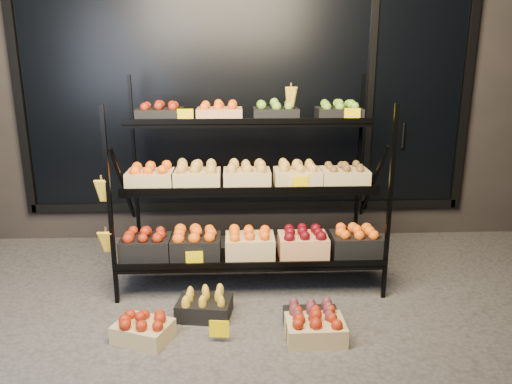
{
  "coord_description": "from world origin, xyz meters",
  "views": [
    {
      "loc": [
        -0.11,
        -3.3,
        1.84
      ],
      "look_at": [
        0.05,
        0.55,
        0.76
      ],
      "focal_mm": 35.0,
      "sensor_mm": 36.0,
      "label": 1
    }
  ],
  "objects_px": {
    "floor_crate_midleft": "(204,305)",
    "display_rack": "(248,187)",
    "floor_crate_left": "(143,328)",
    "floor_crate_midright": "(315,327)"
  },
  "relations": [
    {
      "from": "floor_crate_midleft",
      "to": "floor_crate_midright",
      "type": "distance_m",
      "value": 0.82
    },
    {
      "from": "floor_crate_left",
      "to": "floor_crate_midright",
      "type": "bearing_deg",
      "value": 19.64
    },
    {
      "from": "display_rack",
      "to": "floor_crate_left",
      "type": "relative_size",
      "value": 5.12
    },
    {
      "from": "display_rack",
      "to": "floor_crate_left",
      "type": "height_order",
      "value": "display_rack"
    },
    {
      "from": "floor_crate_midright",
      "to": "floor_crate_midleft",
      "type": "bearing_deg",
      "value": 155.43
    },
    {
      "from": "display_rack",
      "to": "floor_crate_midright",
      "type": "relative_size",
      "value": 5.61
    },
    {
      "from": "floor_crate_left",
      "to": "floor_crate_midright",
      "type": "distance_m",
      "value": 1.14
    },
    {
      "from": "floor_crate_left",
      "to": "floor_crate_midleft",
      "type": "xyz_separation_m",
      "value": [
        0.39,
        0.29,
        0.0
      ]
    },
    {
      "from": "floor_crate_midleft",
      "to": "display_rack",
      "type": "bearing_deg",
      "value": 71.99
    },
    {
      "from": "floor_crate_midleft",
      "to": "floor_crate_midright",
      "type": "relative_size",
      "value": 1.07
    }
  ]
}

